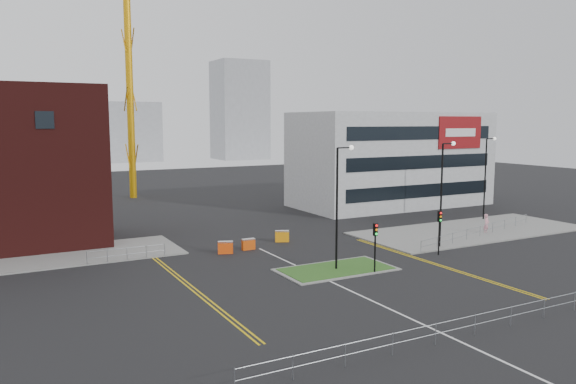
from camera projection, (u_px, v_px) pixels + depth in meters
name	position (u px, v px, depth m)	size (l,w,h in m)	color
ground	(382.00, 305.00, 33.44)	(200.00, 200.00, 0.00)	black
pavement_right	(471.00, 230.00, 56.00)	(24.00, 10.00, 0.12)	slate
island_kerb	(336.00, 269.00, 41.36)	(8.60, 4.60, 0.08)	slate
grass_island	(336.00, 269.00, 41.36)	(8.00, 4.00, 0.12)	#21501A
office_block	(391.00, 159.00, 72.84)	(25.00, 12.20, 12.00)	#A7A9AC
tower_crane	(170.00, 12.00, 79.10)	(52.41, 9.92, 38.01)	orange
streetlamp_island	(339.00, 197.00, 40.79)	(1.46, 0.36, 9.18)	black
streetlamp_right_near	(443.00, 186.00, 48.18)	(1.46, 0.36, 9.18)	black
streetlamp_right_far	(487.00, 171.00, 61.75)	(1.46, 0.36, 9.18)	black
traffic_light_island	(375.00, 238.00, 40.22)	(0.28, 0.33, 3.65)	black
traffic_light_right	(440.00, 224.00, 45.73)	(0.28, 0.33, 3.65)	black
railing_front	(456.00, 325.00, 28.10)	(24.05, 0.05, 1.10)	gray
railing_left	(127.00, 252.00, 43.91)	(6.05, 0.05, 1.10)	gray
railing_right	(480.00, 229.00, 53.02)	(19.05, 5.05, 1.10)	gray
centre_line	(362.00, 296.00, 35.19)	(0.15, 30.00, 0.01)	silver
yellow_left_a	(184.00, 283.00, 37.95)	(0.12, 24.00, 0.01)	gold
yellow_left_b	(188.00, 283.00, 38.09)	(0.12, 24.00, 0.01)	gold
yellow_right_a	(432.00, 264.00, 43.14)	(0.12, 20.00, 0.01)	gold
yellow_right_b	(435.00, 263.00, 43.29)	(0.12, 20.00, 0.01)	gold
skyline_b	(113.00, 132.00, 150.73)	(24.00, 12.00, 16.00)	gray
skyline_c	(240.00, 110.00, 162.05)	(14.00, 12.00, 28.00)	gray
skyline_d	(37.00, 139.00, 151.26)	(30.00, 12.00, 12.00)	gray
pedestrian	(486.00, 224.00, 54.57)	(0.71, 0.47, 1.95)	pink
barrier_left	(225.00, 247.00, 46.42)	(1.31, 0.82, 1.04)	#F64B0D
barrier_mid	(282.00, 236.00, 50.96)	(1.31, 0.85, 1.04)	orange
barrier_right	(248.00, 244.00, 47.83)	(1.15, 0.40, 0.96)	#DE4D0C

